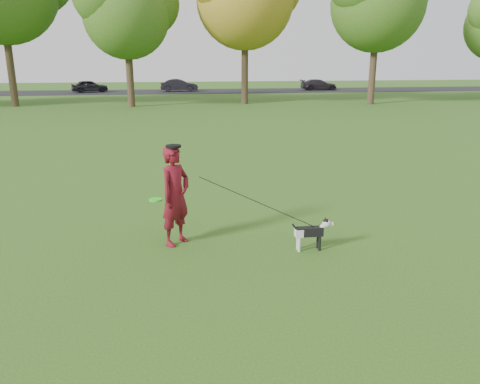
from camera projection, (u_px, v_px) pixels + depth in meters
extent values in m
plane|color=#285116|center=(252.00, 245.00, 8.38)|extent=(120.00, 120.00, 0.00)
cube|color=black|center=(184.00, 91.00, 46.41)|extent=(120.00, 7.00, 0.02)
imported|color=maroon|center=(175.00, 196.00, 8.21)|extent=(0.76, 0.77, 1.79)
cube|color=black|center=(309.00, 232.00, 8.07)|extent=(0.48, 0.15, 0.16)
cube|color=silver|center=(299.00, 233.00, 8.05)|extent=(0.13, 0.15, 0.14)
cylinder|color=silver|center=(299.00, 245.00, 8.05)|extent=(0.05, 0.05, 0.26)
cylinder|color=silver|center=(298.00, 242.00, 8.15)|extent=(0.05, 0.05, 0.26)
cylinder|color=black|center=(320.00, 243.00, 8.10)|extent=(0.05, 0.05, 0.26)
cylinder|color=black|center=(318.00, 241.00, 8.20)|extent=(0.05, 0.05, 0.26)
cylinder|color=silver|center=(321.00, 229.00, 8.09)|extent=(0.16, 0.10, 0.17)
sphere|color=silver|center=(326.00, 223.00, 8.07)|extent=(0.15, 0.15, 0.15)
sphere|color=black|center=(326.00, 222.00, 8.06)|extent=(0.11, 0.11, 0.11)
cube|color=silver|center=(331.00, 224.00, 8.09)|extent=(0.10, 0.06, 0.05)
sphere|color=black|center=(334.00, 224.00, 8.09)|extent=(0.03, 0.03, 0.03)
cone|color=black|center=(327.00, 220.00, 8.01)|extent=(0.05, 0.05, 0.06)
cone|color=black|center=(325.00, 219.00, 8.09)|extent=(0.05, 0.05, 0.06)
cylinder|color=black|center=(296.00, 229.00, 8.02)|extent=(0.17, 0.03, 0.22)
cylinder|color=black|center=(319.00, 229.00, 8.08)|extent=(0.10, 0.10, 0.02)
imported|color=black|center=(90.00, 86.00, 45.00)|extent=(3.65, 2.32, 1.16)
imported|color=black|center=(179.00, 85.00, 46.18)|extent=(3.64, 1.27, 1.20)
imported|color=#252127|center=(319.00, 85.00, 48.18)|extent=(3.74, 1.55, 1.08)
cylinder|color=#2EEC1D|center=(156.00, 200.00, 8.13)|extent=(0.23, 0.23, 0.02)
cylinder|color=black|center=(173.00, 146.00, 7.97)|extent=(0.26, 0.26, 0.04)
cylinder|color=#38281C|center=(10.00, 65.00, 31.63)|extent=(0.48, 0.48, 5.46)
cylinder|color=#38281C|center=(130.00, 75.00, 31.49)|extent=(0.48, 0.48, 4.20)
sphere|color=#426B1E|center=(126.00, 6.00, 30.29)|extent=(5.60, 5.60, 5.60)
cylinder|color=#38281C|center=(245.00, 68.00, 33.43)|extent=(0.48, 0.48, 5.04)
cylinder|color=#38281C|center=(373.00, 70.00, 33.29)|extent=(0.48, 0.48, 4.83)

